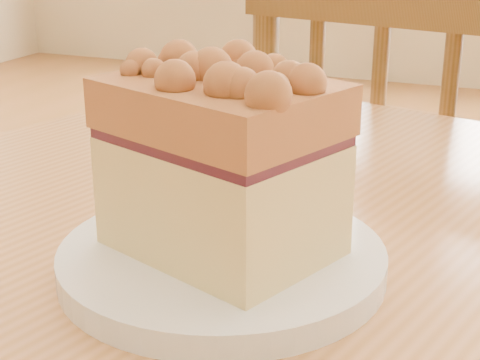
% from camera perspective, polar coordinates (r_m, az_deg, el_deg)
% --- Properties ---
extents(cafe_chair_main, '(0.49, 0.49, 0.91)m').
position_cam_1_polar(cafe_chair_main, '(1.15, 12.89, -6.69)').
color(cafe_chair_main, brown).
rests_on(cafe_chair_main, ground).
extents(plate, '(0.21, 0.21, 0.02)m').
position_cam_1_polar(plate, '(0.47, -1.40, -6.25)').
color(plate, white).
rests_on(plate, cafe_table_main).
extents(cake_slice, '(0.16, 0.14, 0.12)m').
position_cam_1_polar(cake_slice, '(0.44, -1.64, 2.03)').
color(cake_slice, '#FFE490').
rests_on(cake_slice, plate).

